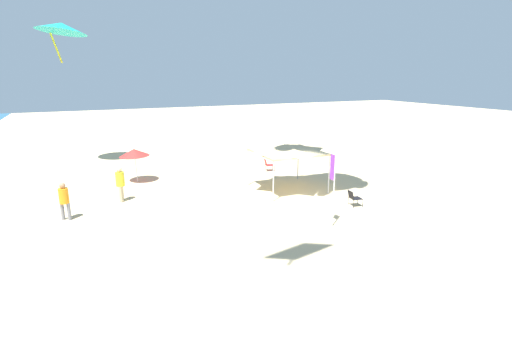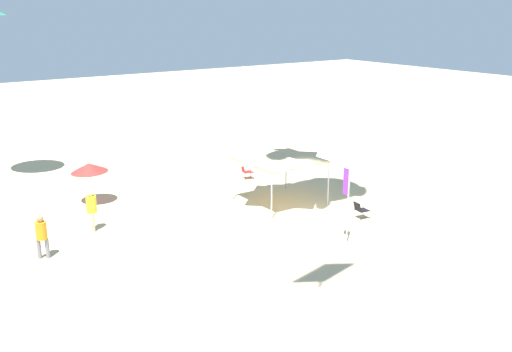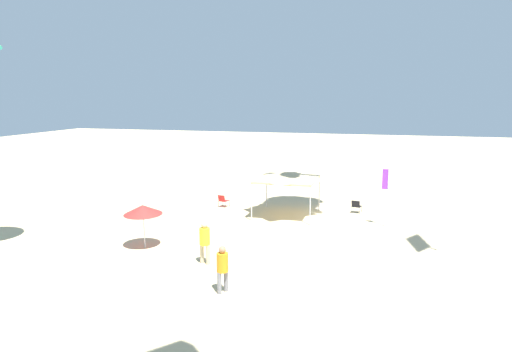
{
  "view_description": "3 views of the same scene",
  "coord_description": "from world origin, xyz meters",
  "px_view_note": "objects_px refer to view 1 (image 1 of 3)",
  "views": [
    {
      "loc": [
        -16.24,
        10.53,
        6.45
      ],
      "look_at": [
        1.09,
        2.57,
        1.36
      ],
      "focal_mm": 26.97,
      "sensor_mm": 36.0,
      "label": 1
    },
    {
      "loc": [
        -19.16,
        16.66,
        9.32
      ],
      "look_at": [
        3.23,
        0.83,
        1.28
      ],
      "focal_mm": 40.45,
      "sensor_mm": 36.0,
      "label": 2
    },
    {
      "loc": [
        -3.14,
        26.74,
        7.1
      ],
      "look_at": [
        3.8,
        1.53,
        2.56
      ],
      "focal_mm": 32.97,
      "sensor_mm": 36.0,
      "label": 3
    }
  ],
  "objects_px": {
    "person_near_umbrella": "(120,181)",
    "kite_delta_teal": "(61,27)",
    "banner_flag": "(333,183)",
    "person_kite_handler": "(64,198)",
    "canopy_tent": "(287,149)",
    "folding_chair_near_cooler": "(354,197)",
    "beach_umbrella": "(134,153)",
    "folding_chair_left_of_tent": "(268,164)"
  },
  "relations": [
    {
      "from": "person_near_umbrella",
      "to": "kite_delta_teal",
      "type": "height_order",
      "value": "kite_delta_teal"
    },
    {
      "from": "canopy_tent",
      "to": "kite_delta_teal",
      "type": "height_order",
      "value": "kite_delta_teal"
    },
    {
      "from": "folding_chair_near_cooler",
      "to": "banner_flag",
      "type": "distance_m",
      "value": 3.43
    },
    {
      "from": "folding_chair_left_of_tent",
      "to": "person_kite_handler",
      "type": "height_order",
      "value": "person_kite_handler"
    },
    {
      "from": "folding_chair_near_cooler",
      "to": "banner_flag",
      "type": "xyz_separation_m",
      "value": [
        -1.72,
        2.56,
        1.5
      ]
    },
    {
      "from": "canopy_tent",
      "to": "banner_flag",
      "type": "bearing_deg",
      "value": 170.69
    },
    {
      "from": "folding_chair_near_cooler",
      "to": "canopy_tent",
      "type": "bearing_deg",
      "value": 31.44
    },
    {
      "from": "person_near_umbrella",
      "to": "kite_delta_teal",
      "type": "relative_size",
      "value": 0.43
    },
    {
      "from": "beach_umbrella",
      "to": "folding_chair_near_cooler",
      "type": "bearing_deg",
      "value": -134.7
    },
    {
      "from": "person_kite_handler",
      "to": "person_near_umbrella",
      "type": "bearing_deg",
      "value": 63.96
    },
    {
      "from": "canopy_tent",
      "to": "beach_umbrella",
      "type": "distance_m",
      "value": 9.28
    },
    {
      "from": "person_near_umbrella",
      "to": "person_kite_handler",
      "type": "height_order",
      "value": "person_near_umbrella"
    },
    {
      "from": "beach_umbrella",
      "to": "person_near_umbrella",
      "type": "distance_m",
      "value": 3.81
    },
    {
      "from": "folding_chair_near_cooler",
      "to": "person_near_umbrella",
      "type": "relative_size",
      "value": 0.44
    },
    {
      "from": "person_near_umbrella",
      "to": "banner_flag",
      "type": "bearing_deg",
      "value": 65.4
    },
    {
      "from": "folding_chair_left_of_tent",
      "to": "person_kite_handler",
      "type": "bearing_deg",
      "value": 123.33
    },
    {
      "from": "canopy_tent",
      "to": "person_kite_handler",
      "type": "distance_m",
      "value": 11.54
    },
    {
      "from": "folding_chair_near_cooler",
      "to": "folding_chair_left_of_tent",
      "type": "relative_size",
      "value": 1.0
    },
    {
      "from": "person_near_umbrella",
      "to": "kite_delta_teal",
      "type": "xyz_separation_m",
      "value": [
        9.79,
        2.01,
        8.33
      ]
    },
    {
      "from": "folding_chair_near_cooler",
      "to": "person_kite_handler",
      "type": "relative_size",
      "value": 0.47
    },
    {
      "from": "person_near_umbrella",
      "to": "person_kite_handler",
      "type": "bearing_deg",
      "value": -38.34
    },
    {
      "from": "person_near_umbrella",
      "to": "person_kite_handler",
      "type": "xyz_separation_m",
      "value": [
        -1.7,
        2.58,
        -0.06
      ]
    },
    {
      "from": "folding_chair_near_cooler",
      "to": "folding_chair_left_of_tent",
      "type": "distance_m",
      "value": 8.32
    },
    {
      "from": "banner_flag",
      "to": "person_kite_handler",
      "type": "height_order",
      "value": "banner_flag"
    },
    {
      "from": "kite_delta_teal",
      "to": "person_near_umbrella",
      "type": "bearing_deg",
      "value": -12.16
    },
    {
      "from": "canopy_tent",
      "to": "folding_chair_near_cooler",
      "type": "relative_size",
      "value": 4.3
    },
    {
      "from": "person_kite_handler",
      "to": "canopy_tent",
      "type": "bearing_deg",
      "value": 30.59
    },
    {
      "from": "folding_chair_near_cooler",
      "to": "person_kite_handler",
      "type": "height_order",
      "value": "person_kite_handler"
    },
    {
      "from": "canopy_tent",
      "to": "folding_chair_near_cooler",
      "type": "height_order",
      "value": "canopy_tent"
    },
    {
      "from": "person_near_umbrella",
      "to": "canopy_tent",
      "type": "bearing_deg",
      "value": 97.42
    },
    {
      "from": "folding_chair_left_of_tent",
      "to": "banner_flag",
      "type": "xyz_separation_m",
      "value": [
        -10.01,
        1.89,
        1.5
      ]
    },
    {
      "from": "folding_chair_left_of_tent",
      "to": "banner_flag",
      "type": "relative_size",
      "value": 0.25
    },
    {
      "from": "canopy_tent",
      "to": "beach_umbrella",
      "type": "height_order",
      "value": "canopy_tent"
    },
    {
      "from": "canopy_tent",
      "to": "person_kite_handler",
      "type": "height_order",
      "value": "canopy_tent"
    },
    {
      "from": "person_kite_handler",
      "to": "folding_chair_near_cooler",
      "type": "bearing_deg",
      "value": 13.78
    },
    {
      "from": "canopy_tent",
      "to": "person_near_umbrella",
      "type": "xyz_separation_m",
      "value": [
        1.7,
        8.87,
        -1.29
      ]
    },
    {
      "from": "person_kite_handler",
      "to": "kite_delta_teal",
      "type": "distance_m",
      "value": 14.24
    },
    {
      "from": "beach_umbrella",
      "to": "person_kite_handler",
      "type": "relative_size",
      "value": 1.2
    },
    {
      "from": "beach_umbrella",
      "to": "kite_delta_teal",
      "type": "relative_size",
      "value": 0.49
    },
    {
      "from": "folding_chair_left_of_tent",
      "to": "beach_umbrella",
      "type": "bearing_deg",
      "value": 98.14
    },
    {
      "from": "folding_chair_near_cooler",
      "to": "folding_chair_left_of_tent",
      "type": "height_order",
      "value": "same"
    },
    {
      "from": "folding_chair_near_cooler",
      "to": "banner_flag",
      "type": "height_order",
      "value": "banner_flag"
    }
  ]
}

